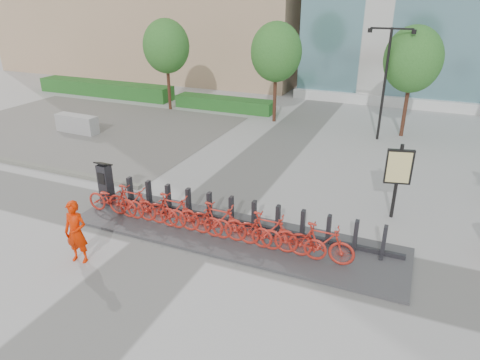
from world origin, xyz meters
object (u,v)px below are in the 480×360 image
at_px(worker_red, 76,232).
at_px(map_sign, 398,170).
at_px(kiosk, 106,183).
at_px(jersey_barrier, 77,124).
at_px(bike_0, 112,200).

xyz_separation_m(worker_red, map_sign, (7.17, 5.62, 0.72)).
height_order(kiosk, worker_red, worker_red).
xyz_separation_m(kiosk, jersey_barrier, (-6.55, 5.81, -0.34)).
relative_size(bike_0, kiosk, 1.21).
distance_m(kiosk, worker_red, 3.13).
bearing_deg(kiosk, worker_red, -60.08).
bearing_deg(map_sign, jersey_barrier, 155.26).
bearing_deg(worker_red, map_sign, 28.95).
xyz_separation_m(bike_0, kiosk, (-0.61, 0.49, 0.23)).
bearing_deg(bike_0, worker_red, -161.65).
bearing_deg(jersey_barrier, map_sign, -8.96).
distance_m(bike_0, worker_red, 2.46).
xyz_separation_m(bike_0, jersey_barrier, (-7.16, 6.30, -0.11)).
bearing_deg(jersey_barrier, worker_red, -45.10).
relative_size(kiosk, map_sign, 0.62).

